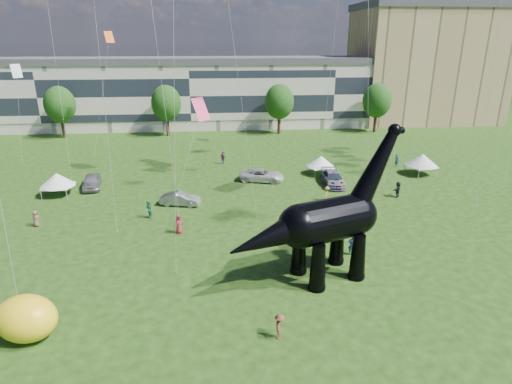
{
  "coord_description": "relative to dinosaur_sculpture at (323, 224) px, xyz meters",
  "views": [
    {
      "loc": [
        -3.15,
        -23.66,
        16.43
      ],
      "look_at": [
        -0.28,
        8.0,
        5.0
      ],
      "focal_mm": 30.0,
      "sensor_mm": 36.0,
      "label": 1
    }
  ],
  "objects": [
    {
      "name": "car_dark",
      "position": [
        6.34,
        20.39,
        -3.47
      ],
      "size": [
        2.25,
        5.38,
        1.55
      ],
      "primitive_type": "imported",
      "rotation": [
        0.0,
        0.0,
        -0.01
      ],
      "color": "#595960",
      "rests_on": "ground"
    },
    {
      "name": "gazebo_left",
      "position": [
        -24.91,
        19.65,
        -2.44
      ],
      "size": [
        3.88,
        3.88,
        2.57
      ],
      "rotation": [
        0.0,
        0.0,
        -0.06
      ],
      "color": "white",
      "rests_on": "ground"
    },
    {
      "name": "dinosaur_sculpture",
      "position": [
        0.0,
        0.0,
        0.0
      ],
      "size": [
        13.51,
        6.72,
        11.24
      ],
      "rotation": [
        0.0,
        0.0,
        0.36
      ],
      "color": "black",
      "rests_on": "ground"
    },
    {
      "name": "visitors",
      "position": [
        -5.71,
        13.93,
        -3.38
      ],
      "size": [
        50.84,
        38.14,
        1.83
      ],
      "color": "brown",
      "rests_on": "ground"
    },
    {
      "name": "car_white",
      "position": [
        -1.92,
        22.6,
        -3.5
      ],
      "size": [
        5.82,
        3.73,
        1.49
      ],
      "primitive_type": "imported",
      "rotation": [
        0.0,
        0.0,
        1.32
      ],
      "color": "silver",
      "rests_on": "ground"
    },
    {
      "name": "inflatable_yellow",
      "position": [
        -18.36,
        -5.17,
        -2.87
      ],
      "size": [
        4.09,
        3.47,
        2.75
      ],
      "primitive_type": "ellipsoid",
      "rotation": [
        0.0,
        0.0,
        -0.22
      ],
      "color": "yellow",
      "rests_on": "ground"
    },
    {
      "name": "tree_far_right",
      "position": [
        22.02,
        49.87,
        2.05
      ],
      "size": [
        5.2,
        5.2,
        9.44
      ],
      "color": "#382314",
      "rests_on": "ground"
    },
    {
      "name": "car_silver",
      "position": [
        -21.89,
        21.81,
        -3.44
      ],
      "size": [
        2.69,
        4.96,
        1.6
      ],
      "primitive_type": "imported",
      "rotation": [
        0.0,
        0.0,
        0.18
      ],
      "color": "#B8B7BC",
      "rests_on": "ground"
    },
    {
      "name": "ground",
      "position": [
        -3.98,
        -3.13,
        -4.24
      ],
      "size": [
        220.0,
        220.0,
        0.0
      ],
      "primitive_type": "plane",
      "color": "#16330C",
      "rests_on": "ground"
    },
    {
      "name": "apartment_block",
      "position": [
        36.02,
        61.87,
        6.76
      ],
      "size": [
        28.0,
        18.0,
        22.0
      ],
      "primitive_type": "cube",
      "color": "tan",
      "rests_on": "ground"
    },
    {
      "name": "tree_mid_left",
      "position": [
        -15.98,
        49.87,
        2.05
      ],
      "size": [
        5.2,
        5.2,
        9.44
      ],
      "color": "#382314",
      "rests_on": "ground"
    },
    {
      "name": "gazebo_near",
      "position": [
        5.84,
        24.73,
        -2.55
      ],
      "size": [
        4.06,
        4.06,
        2.41
      ],
      "rotation": [
        0.0,
        0.0,
        0.2
      ],
      "color": "white",
      "rests_on": "ground"
    },
    {
      "name": "terrace_row",
      "position": [
        -11.98,
        58.87,
        1.76
      ],
      "size": [
        78.0,
        11.0,
        12.0
      ],
      "primitive_type": "cube",
      "color": "beige",
      "rests_on": "ground"
    },
    {
      "name": "gazebo_far",
      "position": [
        18.64,
        23.5,
        -2.34
      ],
      "size": [
        4.63,
        4.63,
        2.71
      ],
      "rotation": [
        0.0,
        0.0,
        0.22
      ],
      "color": "silver",
      "rests_on": "ground"
    },
    {
      "name": "car_grey",
      "position": [
        -11.23,
        15.37,
        -3.57
      ],
      "size": [
        4.33,
        2.28,
        1.36
      ],
      "primitive_type": "imported",
      "rotation": [
        0.0,
        0.0,
        1.36
      ],
      "color": "slate",
      "rests_on": "ground"
    },
    {
      "name": "tree_far_left",
      "position": [
        -33.98,
        49.87,
        2.05
      ],
      "size": [
        5.2,
        5.2,
        9.44
      ],
      "color": "#382314",
      "rests_on": "ground"
    },
    {
      "name": "tree_mid_right",
      "position": [
        4.02,
        49.87,
        2.05
      ],
      "size": [
        5.2,
        5.2,
        9.44
      ],
      "color": "#382314",
      "rests_on": "ground"
    }
  ]
}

